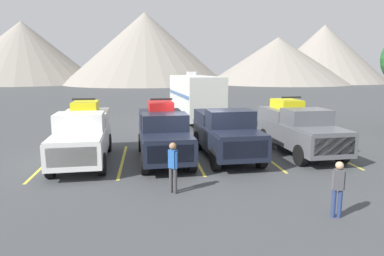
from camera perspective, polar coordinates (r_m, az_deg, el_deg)
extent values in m
plane|color=#3F4244|center=(14.79, 0.90, -5.75)|extent=(240.00, 240.00, 0.00)
cube|color=white|center=(15.27, -17.71, -2.17)|extent=(2.25, 5.70, 0.98)
cube|color=white|center=(13.20, -18.95, -1.74)|extent=(1.99, 1.66, 0.08)
cube|color=white|center=(14.62, -18.14, 0.84)|extent=(1.94, 1.54, 0.80)
cube|color=slate|center=(14.04, -18.48, 0.63)|extent=(1.77, 0.30, 0.59)
cube|color=white|center=(16.62, -17.18, 1.61)|extent=(2.07, 2.67, 0.62)
cube|color=silver|center=(12.58, -19.35, -4.57)|extent=(1.70, 0.14, 0.69)
cylinder|color=black|center=(13.43, -14.74, -5.81)|extent=(0.32, 0.87, 0.86)
cylinder|color=black|center=(13.72, -22.46, -5.92)|extent=(0.32, 0.87, 0.86)
cylinder|color=black|center=(17.14, -13.75, -2.38)|extent=(0.32, 0.87, 0.86)
cylinder|color=black|center=(17.36, -19.82, -2.53)|extent=(0.32, 0.87, 0.86)
cube|color=yellow|center=(16.55, -17.27, 3.44)|extent=(1.17, 1.70, 0.45)
cylinder|color=black|center=(15.94, -15.92, 3.26)|extent=(0.20, 0.45, 0.44)
cylinder|color=black|center=(16.06, -19.11, 3.13)|extent=(0.20, 0.45, 0.44)
cylinder|color=black|center=(17.06, -15.54, 3.69)|extent=(0.20, 0.45, 0.44)
cylinder|color=black|center=(17.17, -18.53, 3.58)|extent=(0.20, 0.45, 0.44)
cube|color=black|center=(16.06, -17.54, 4.58)|extent=(1.00, 0.12, 0.08)
cube|color=black|center=(14.93, -4.69, -2.05)|extent=(2.22, 5.41, 0.93)
cube|color=black|center=(12.96, -3.91, -1.60)|extent=(1.97, 1.58, 0.08)
cube|color=black|center=(14.31, -4.55, 0.88)|extent=(1.93, 1.47, 0.76)
cube|color=slate|center=(13.76, -4.33, 0.68)|extent=(1.76, 0.29, 0.57)
cube|color=black|center=(16.21, -5.21, 1.70)|extent=(2.06, 2.54, 0.63)
cube|color=silver|center=(12.37, -3.52, -4.34)|extent=(1.69, 0.13, 0.65)
cylinder|color=black|center=(13.41, 0.00, -5.46)|extent=(0.32, 0.89, 0.88)
cylinder|color=black|center=(13.23, -7.87, -5.77)|extent=(0.32, 0.89, 0.88)
cylinder|color=black|center=(16.89, -2.16, -2.24)|extent=(0.32, 0.89, 0.88)
cylinder|color=black|center=(16.75, -8.37, -2.45)|extent=(0.32, 0.89, 0.88)
cube|color=red|center=(16.14, -5.24, 3.59)|extent=(1.16, 1.62, 0.45)
cylinder|color=black|center=(15.65, -3.43, 3.40)|extent=(0.20, 0.45, 0.44)
cylinder|color=black|center=(15.57, -6.71, 3.32)|extent=(0.20, 0.45, 0.44)
cylinder|color=black|center=(16.72, -3.87, 3.81)|extent=(0.20, 0.45, 0.44)
cylinder|color=black|center=(16.64, -6.94, 3.73)|extent=(0.20, 0.45, 0.44)
cube|color=black|center=(15.66, -5.12, 4.78)|extent=(1.00, 0.12, 0.08)
cube|color=black|center=(15.41, 5.76, -1.57)|extent=(2.29, 5.33, 0.96)
cube|color=black|center=(13.54, 7.97, -0.98)|extent=(2.04, 1.55, 0.08)
cube|color=black|center=(14.81, 6.32, 1.43)|extent=(1.99, 1.45, 0.81)
cube|color=slate|center=(14.29, 6.93, 1.27)|extent=(1.82, 0.31, 0.60)
cube|color=black|center=(16.63, 4.48, 1.90)|extent=(2.12, 2.50, 0.53)
cube|color=silver|center=(12.99, 8.88, -3.60)|extent=(1.75, 0.14, 0.67)
cylinder|color=black|center=(14.17, 11.39, -4.74)|extent=(0.32, 0.92, 0.91)
cylinder|color=black|center=(13.61, 3.92, -5.18)|extent=(0.32, 0.92, 0.91)
cylinder|color=black|center=(17.45, 7.14, -1.86)|extent=(0.32, 0.92, 0.91)
cylinder|color=black|center=(16.99, 1.02, -2.10)|extent=(0.32, 0.92, 0.91)
cube|color=#595B60|center=(16.91, 17.49, -0.97)|extent=(2.29, 5.75, 0.99)
cube|color=#595B60|center=(15.07, 21.15, -0.41)|extent=(2.02, 1.67, 0.08)
cube|color=#595B60|center=(16.33, 18.46, 1.69)|extent=(1.98, 1.56, 0.75)
cube|color=slate|center=(15.82, 19.48, 1.52)|extent=(1.80, 0.29, 0.55)
cube|color=#595B60|center=(18.15, 15.40, 2.30)|extent=(2.11, 2.69, 0.55)
cube|color=silver|center=(14.53, 22.58, -2.82)|extent=(1.73, 0.14, 0.69)
cylinder|color=black|center=(15.87, 23.61, -3.87)|extent=(0.32, 0.89, 0.88)
cylinder|color=black|center=(14.92, 17.59, -4.33)|extent=(0.32, 0.89, 0.88)
cylinder|color=black|center=(19.11, 17.25, -1.25)|extent=(0.32, 0.89, 0.88)
cylinder|color=black|center=(18.33, 12.04, -1.48)|extent=(0.32, 0.89, 0.88)
cube|color=yellow|center=(18.09, 15.47, 3.87)|extent=(1.19, 1.72, 0.45)
cylinder|color=black|center=(17.79, 17.59, 3.65)|extent=(0.20, 0.45, 0.44)
cylinder|color=black|center=(17.38, 14.91, 3.64)|extent=(0.20, 0.45, 0.44)
cylinder|color=black|center=(18.80, 15.98, 4.05)|extent=(0.20, 0.45, 0.44)
cylinder|color=black|center=(18.42, 13.41, 4.05)|extent=(0.20, 0.45, 0.44)
cube|color=black|center=(17.64, 16.18, 4.91)|extent=(1.02, 0.13, 0.08)
cube|color=gold|center=(15.96, -23.02, -5.37)|extent=(0.12, 5.50, 0.01)
cube|color=gold|center=(15.41, -11.44, -5.29)|extent=(0.12, 5.50, 0.01)
cube|color=gold|center=(15.51, 0.49, -4.99)|extent=(0.12, 5.50, 0.01)
cube|color=gold|center=(16.25, 11.76, -4.51)|extent=(0.12, 5.50, 0.01)
cube|color=gold|center=(17.56, 21.70, -3.93)|extent=(0.12, 5.50, 0.01)
cube|color=silver|center=(25.41, 0.49, 5.37)|extent=(3.18, 8.04, 2.89)
cube|color=#4C6B99|center=(25.15, -2.31, 5.64)|extent=(0.69, 7.50, 0.24)
cube|color=silver|center=(26.48, -0.09, 9.01)|extent=(0.66, 0.75, 0.30)
cube|color=#333333|center=(21.27, 3.25, -0.04)|extent=(0.23, 1.21, 0.12)
cylinder|color=black|center=(24.97, 3.54, 1.58)|extent=(0.29, 0.78, 0.76)
cylinder|color=black|center=(24.44, -1.63, 1.42)|extent=(0.29, 0.78, 0.76)
cylinder|color=black|center=(26.77, 2.42, 2.16)|extent=(0.29, 0.78, 0.76)
cylinder|color=black|center=(26.27, -2.42, 2.01)|extent=(0.29, 0.78, 0.76)
cylinder|color=#3F3F42|center=(11.16, -2.81, -8.77)|extent=(0.12, 0.12, 0.84)
cylinder|color=#3F3F42|center=(11.26, -3.51, -8.60)|extent=(0.12, 0.12, 0.84)
cube|color=#2659A5|center=(11.00, -3.19, -5.13)|extent=(0.31, 0.31, 0.60)
sphere|color=#9E704C|center=(10.90, -3.22, -3.03)|extent=(0.23, 0.23, 0.23)
cylinder|color=#2659A5|center=(10.93, -2.64, -5.39)|extent=(0.10, 0.10, 0.54)
cylinder|color=#2659A5|center=(11.09, -3.74, -5.17)|extent=(0.10, 0.10, 0.54)
cylinder|color=navy|center=(10.22, 22.46, -11.49)|extent=(0.12, 0.12, 0.79)
cylinder|color=navy|center=(10.27, 23.34, -11.46)|extent=(0.12, 0.12, 0.79)
cube|color=#4C4C51|center=(10.03, 23.16, -7.88)|extent=(0.27, 0.23, 0.56)
sphere|color=tan|center=(9.92, 23.31, -5.75)|extent=(0.21, 0.21, 0.21)
cylinder|color=#4C4C51|center=(10.00, 22.45, -8.04)|extent=(0.09, 0.09, 0.50)
cylinder|color=#4C4C51|center=(10.07, 23.85, -8.01)|extent=(0.09, 0.09, 0.50)
cone|color=gray|center=(101.96, -26.22, 11.19)|extent=(38.58, 38.58, 16.01)
cone|color=gray|center=(89.97, -7.74, 12.96)|extent=(41.12, 41.12, 17.77)
cone|color=gray|center=(93.72, 14.01, 10.82)|extent=(36.63, 36.63, 11.85)
cone|color=gray|center=(104.90, 20.98, 11.43)|extent=(33.93, 33.93, 15.83)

